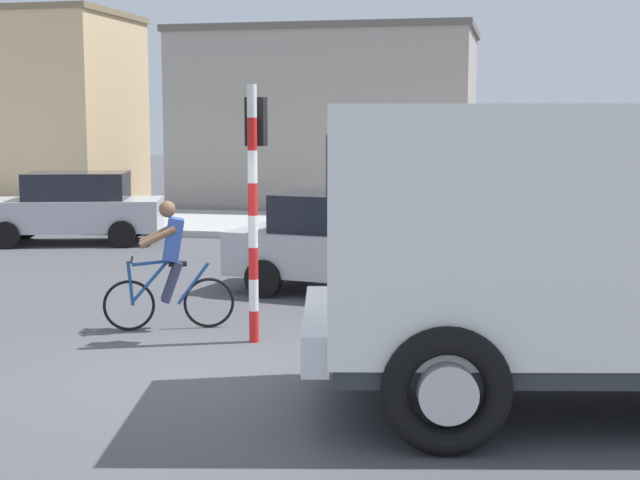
# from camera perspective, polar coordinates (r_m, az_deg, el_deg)

# --- Properties ---
(ground_plane) EXTENTS (120.00, 120.00, 0.00)m
(ground_plane) POSITION_cam_1_polar(r_m,az_deg,el_deg) (10.17, -6.96, -8.41)
(ground_plane) COLOR #4C4C51
(sidewalk_far) EXTENTS (80.00, 5.00, 0.16)m
(sidewalk_far) POSITION_cam_1_polar(r_m,az_deg,el_deg) (23.39, 4.10, 0.83)
(sidewalk_far) COLOR #ADADA8
(sidewalk_far) RESTS_ON ground
(truck_foreground) EXTENTS (5.80, 3.61, 2.90)m
(truck_foreground) POSITION_cam_1_polar(r_m,az_deg,el_deg) (9.07, 16.92, 0.15)
(truck_foreground) COLOR white
(truck_foreground) RESTS_ON ground
(cyclist) EXTENTS (1.62, 0.76, 1.72)m
(cyclist) POSITION_cam_1_polar(r_m,az_deg,el_deg) (12.32, -9.32, -1.55)
(cyclist) COLOR black
(cyclist) RESTS_ON ground
(traffic_light_pole) EXTENTS (0.24, 0.43, 3.20)m
(traffic_light_pole) POSITION_cam_1_polar(r_m,az_deg,el_deg) (11.42, -4.10, 3.90)
(traffic_light_pole) COLOR red
(traffic_light_pole) RESTS_ON ground
(car_white_mid) EXTENTS (4.32, 2.75, 1.60)m
(car_white_mid) POSITION_cam_1_polar(r_m,az_deg,el_deg) (21.47, -15.07, 1.97)
(car_white_mid) COLOR #B7B7BC
(car_white_mid) RESTS_ON ground
(car_far_side) EXTENTS (4.23, 2.39, 1.60)m
(car_far_side) POSITION_cam_1_polar(r_m,az_deg,el_deg) (14.69, 2.13, -0.20)
(car_far_side) COLOR #B7B7BC
(car_far_side) RESTS_ON ground
(building_corner_left) EXTENTS (7.78, 5.12, 6.36)m
(building_corner_left) POSITION_cam_1_polar(r_m,az_deg,el_deg) (33.50, -18.31, 7.79)
(building_corner_left) COLOR #D1B284
(building_corner_left) RESTS_ON ground
(building_mid_block) EXTENTS (9.04, 5.17, 5.53)m
(building_mid_block) POSITION_cam_1_polar(r_m,az_deg,el_deg) (28.80, 0.48, 7.44)
(building_mid_block) COLOR #9E9389
(building_mid_block) RESTS_ON ground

